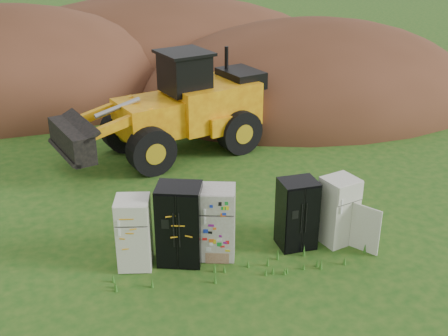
# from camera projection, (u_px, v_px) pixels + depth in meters

# --- Properties ---
(ground) EXTENTS (120.00, 120.00, 0.00)m
(ground) POSITION_uv_depth(u_px,v_px,m) (242.00, 252.00, 13.55)
(ground) COLOR #1B4D14
(ground) RESTS_ON ground
(fridge_leftmost) EXTENTS (0.88, 0.86, 1.71)m
(fridge_leftmost) POSITION_uv_depth(u_px,v_px,m) (134.00, 233.00, 12.70)
(fridge_leftmost) COLOR silver
(fridge_leftmost) RESTS_ON ground
(fridge_black_side) EXTENTS (1.20, 1.07, 1.93)m
(fridge_black_side) POSITION_uv_depth(u_px,v_px,m) (180.00, 224.00, 12.85)
(fridge_black_side) COLOR black
(fridge_black_side) RESTS_ON ground
(fridge_sticker) EXTENTS (0.96, 0.92, 1.77)m
(fridge_sticker) POSITION_uv_depth(u_px,v_px,m) (218.00, 222.00, 13.08)
(fridge_sticker) COLOR silver
(fridge_sticker) RESTS_ON ground
(fridge_black_right) EXTENTS (0.91, 0.77, 1.74)m
(fridge_black_right) POSITION_uv_depth(u_px,v_px,m) (297.00, 214.00, 13.50)
(fridge_black_right) COLOR black
(fridge_black_right) RESTS_ON ground
(fridge_open_door) EXTENTS (0.95, 0.91, 1.71)m
(fridge_open_door) POSITION_uv_depth(u_px,v_px,m) (338.00, 210.00, 13.67)
(fridge_open_door) COLOR silver
(fridge_open_door) RESTS_ON ground
(wheel_loader) EXTENTS (7.67, 5.02, 3.45)m
(wheel_loader) POSITION_uv_depth(u_px,v_px,m) (162.00, 107.00, 18.36)
(wheel_loader) COLOR yellow
(wheel_loader) RESTS_ON ground
(dirt_mound_right) EXTENTS (15.01, 11.01, 7.07)m
(dirt_mound_right) POSITION_uv_depth(u_px,v_px,m) (308.00, 100.00, 24.83)
(dirt_mound_right) COLOR #462716
(dirt_mound_right) RESTS_ON ground
(dirt_mound_left) EXTENTS (14.91, 11.18, 8.04)m
(dirt_mound_left) POSITION_uv_depth(u_px,v_px,m) (12.00, 96.00, 25.37)
(dirt_mound_left) COLOR #462716
(dirt_mound_left) RESTS_ON ground
(dirt_mound_back) EXTENTS (19.81, 13.21, 7.50)m
(dirt_mound_back) POSITION_uv_depth(u_px,v_px,m) (157.00, 68.00, 30.12)
(dirt_mound_back) COLOR #462716
(dirt_mound_back) RESTS_ON ground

